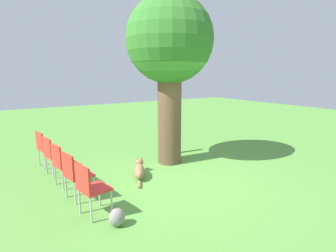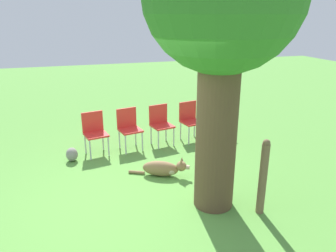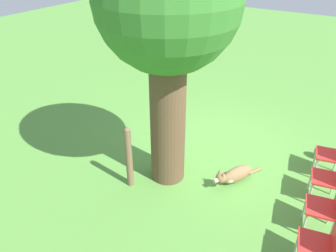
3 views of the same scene
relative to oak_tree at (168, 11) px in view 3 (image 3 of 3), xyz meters
The scene contains 9 objects.
ground_plane 3.09m from the oak_tree, 112.39° to the right, with size 30.00×30.00×0.00m, color #56933D.
oak_tree is the anchor object (origin of this frame).
dog 2.99m from the oak_tree, 157.17° to the right, with size 0.59×1.03×0.37m.
fence_post 2.41m from the oak_tree, 53.12° to the left, with size 0.12×0.12×1.16m.
red_chair_0 3.77m from the oak_tree, 148.42° to the right, with size 0.50×0.51×0.88m.
red_chair_1 3.58m from the oak_tree, 162.41° to the right, with size 0.50×0.51×0.88m.
red_chair_2 3.53m from the oak_tree, behind, with size 0.50×0.51×0.88m.
red_chair_3 3.63m from the oak_tree, 166.62° to the left, with size 0.50×0.51×0.88m.
garden_rock 4.09m from the oak_tree, 138.06° to the right, with size 0.24×0.23×0.28m.
Camera 3 is at (-2.07, 5.02, 3.81)m, focal length 35.00 mm.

